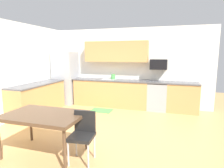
# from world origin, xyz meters

# --- Properties ---
(ground_plane) EXTENTS (12.00, 12.00, 0.00)m
(ground_plane) POSITION_xyz_m (0.00, 0.00, 0.00)
(ground_plane) COLOR tan
(wall_back) EXTENTS (5.80, 0.10, 2.70)m
(wall_back) POSITION_xyz_m (0.00, 2.65, 1.35)
(wall_back) COLOR white
(wall_back) RESTS_ON ground
(wall_left) EXTENTS (0.10, 5.80, 2.70)m
(wall_left) POSITION_xyz_m (-2.65, 0.00, 1.35)
(wall_left) COLOR white
(wall_left) RESTS_ON ground
(cabinet_run_back) EXTENTS (2.60, 0.60, 0.90)m
(cabinet_run_back) POSITION_xyz_m (-0.45, 2.30, 0.45)
(cabinet_run_back) COLOR tan
(cabinet_run_back) RESTS_ON ground
(cabinet_run_back_right) EXTENTS (0.95, 0.60, 0.90)m
(cabinet_run_back_right) POSITION_xyz_m (1.92, 2.30, 0.45)
(cabinet_run_back_right) COLOR tan
(cabinet_run_back_right) RESTS_ON ground
(cabinet_run_left) EXTENTS (0.60, 2.00, 0.90)m
(cabinet_run_left) POSITION_xyz_m (-2.30, 0.80, 0.45)
(cabinet_run_left) COLOR tan
(cabinet_run_left) RESTS_ON ground
(countertop_back) EXTENTS (4.80, 0.64, 0.04)m
(countertop_back) POSITION_xyz_m (0.00, 2.30, 0.92)
(countertop_back) COLOR #4C4C51
(countertop_back) RESTS_ON cabinet_run_back
(countertop_left) EXTENTS (0.64, 2.00, 0.04)m
(countertop_left) POSITION_xyz_m (-2.30, 0.80, 0.92)
(countertop_left) COLOR #4C4C51
(countertop_left) RESTS_ON cabinet_run_left
(upper_cabinets_back) EXTENTS (2.20, 0.34, 0.70)m
(upper_cabinets_back) POSITION_xyz_m (-0.30, 2.43, 1.90)
(upper_cabinets_back) COLOR tan
(refrigerator) EXTENTS (0.76, 0.70, 1.89)m
(refrigerator) POSITION_xyz_m (-2.18, 2.22, 0.94)
(refrigerator) COLOR #9EA0A5
(refrigerator) RESTS_ON ground
(oven_range) EXTENTS (0.60, 0.60, 0.91)m
(oven_range) POSITION_xyz_m (1.15, 2.30, 0.46)
(oven_range) COLOR #999BA0
(oven_range) RESTS_ON ground
(microwave) EXTENTS (0.54, 0.36, 0.32)m
(microwave) POSITION_xyz_m (1.15, 2.40, 1.49)
(microwave) COLOR black
(sink_basin) EXTENTS (0.48, 0.40, 0.14)m
(sink_basin) POSITION_xyz_m (-0.51, 2.30, 0.88)
(sink_basin) COLOR #A5A8AD
(sink_basin) RESTS_ON countertop_back
(sink_faucet) EXTENTS (0.02, 0.02, 0.24)m
(sink_faucet) POSITION_xyz_m (-0.51, 2.48, 1.04)
(sink_faucet) COLOR #B2B5BA
(sink_faucet) RESTS_ON countertop_back
(dining_table) EXTENTS (1.40, 0.90, 0.76)m
(dining_table) POSITION_xyz_m (-0.60, -1.18, 0.70)
(dining_table) COLOR brown
(dining_table) RESTS_ON ground
(chair_near_table) EXTENTS (0.44, 0.44, 0.85)m
(chair_near_table) POSITION_xyz_m (0.15, -1.15, 0.50)
(chair_near_table) COLOR black
(chair_near_table) RESTS_ON ground
(floor_mat) EXTENTS (0.70, 0.50, 0.01)m
(floor_mat) POSITION_xyz_m (-0.56, 1.65, 0.01)
(floor_mat) COLOR #4CA54C
(floor_mat) RESTS_ON ground
(kettle) EXTENTS (0.14, 0.14, 0.20)m
(kettle) POSITION_xyz_m (-0.38, 2.35, 1.02)
(kettle) COLOR #4CA54C
(kettle) RESTS_ON countertop_back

